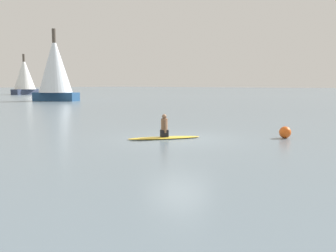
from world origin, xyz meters
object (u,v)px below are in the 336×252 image
(surfboard, at_px, (164,138))
(buoy_marker, at_px, (285,132))
(person_paddler, at_px, (164,127))
(sailboat_distant, at_px, (55,67))
(sailboat_far_left, at_px, (24,75))

(surfboard, distance_m, buoy_marker, 5.02)
(surfboard, distance_m, person_paddler, 0.46)
(surfboard, bearing_deg, person_paddler, 0.00)
(buoy_marker, bearing_deg, sailboat_distant, -112.99)
(surfboard, relative_size, sailboat_far_left, 0.36)
(buoy_marker, bearing_deg, person_paddler, -51.42)
(sailboat_distant, relative_size, sailboat_far_left, 1.11)
(sailboat_distant, bearing_deg, person_paddler, 132.42)
(person_paddler, distance_m, buoy_marker, 5.03)
(person_paddler, relative_size, sailboat_far_left, 0.11)
(sailboat_far_left, bearing_deg, person_paddler, -132.50)
(surfboard, distance_m, sailboat_far_left, 69.50)
(surfboard, relative_size, person_paddler, 3.26)
(surfboard, relative_size, sailboat_distant, 0.33)
(sailboat_distant, bearing_deg, surfboard, 132.42)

